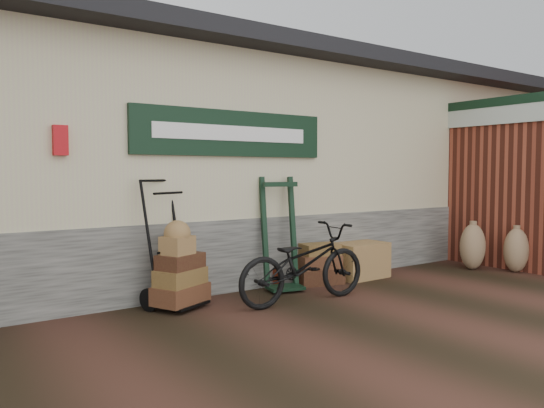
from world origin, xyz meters
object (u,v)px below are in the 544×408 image
(porter_trolley, at_px, (169,242))
(bicycle, at_px, (303,259))
(suitcase_stack, at_px, (318,263))
(wicker_hamper, at_px, (360,260))
(green_barrow, at_px, (280,233))

(porter_trolley, height_order, bicycle, porter_trolley)
(suitcase_stack, height_order, wicker_hamper, suitcase_stack)
(green_barrow, height_order, wicker_hamper, green_barrow)
(green_barrow, distance_m, suitcase_stack, 0.75)
(wicker_hamper, xyz_separation_m, bicycle, (-1.53, -0.66, 0.25))
(porter_trolley, bearing_deg, bicycle, -51.98)
(porter_trolley, xyz_separation_m, bicycle, (1.33, -0.70, -0.22))
(porter_trolley, height_order, wicker_hamper, porter_trolley)
(bicycle, bearing_deg, porter_trolley, 63.59)
(bicycle, bearing_deg, wicker_hamper, -65.27)
(porter_trolley, bearing_deg, green_barrow, -23.85)
(green_barrow, bearing_deg, suitcase_stack, 10.07)
(suitcase_stack, distance_m, bicycle, 1.08)
(porter_trolley, distance_m, green_barrow, 1.52)
(suitcase_stack, bearing_deg, wicker_hamper, -1.88)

